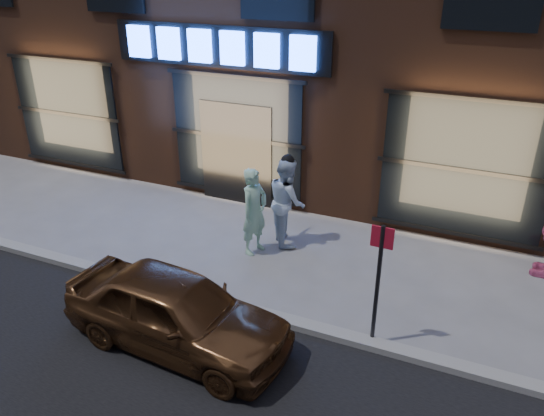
# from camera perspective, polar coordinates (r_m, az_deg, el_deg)

# --- Properties ---
(ground) EXTENTS (90.00, 90.00, 0.00)m
(ground) POSITION_cam_1_polar(r_m,az_deg,el_deg) (10.01, -13.97, -7.96)
(ground) COLOR slate
(ground) RESTS_ON ground
(curb) EXTENTS (60.00, 0.25, 0.12)m
(curb) POSITION_cam_1_polar(r_m,az_deg,el_deg) (9.98, -14.00, -7.67)
(curb) COLOR gray
(curb) RESTS_ON ground
(man_bowtie) EXTENTS (0.58, 0.73, 1.77)m
(man_bowtie) POSITION_cam_1_polar(r_m,az_deg,el_deg) (10.32, -1.91, -0.38)
(man_bowtie) COLOR #A7DCAF
(man_bowtie) RESTS_ON ground
(man_cap) EXTENTS (1.07, 1.12, 1.82)m
(man_cap) POSITION_cam_1_polar(r_m,az_deg,el_deg) (10.69, 1.63, 0.75)
(man_cap) COLOR silver
(man_cap) RESTS_ON ground
(gold_sedan) EXTENTS (3.66, 1.69, 1.22)m
(gold_sedan) POSITION_cam_1_polar(r_m,az_deg,el_deg) (8.18, -10.23, -10.86)
(gold_sedan) COLOR brown
(gold_sedan) RESTS_ON ground
(sign_post) EXTENTS (0.32, 0.06, 2.04)m
(sign_post) POSITION_cam_1_polar(r_m,az_deg,el_deg) (7.86, 11.38, -7.09)
(sign_post) COLOR #262628
(sign_post) RESTS_ON ground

